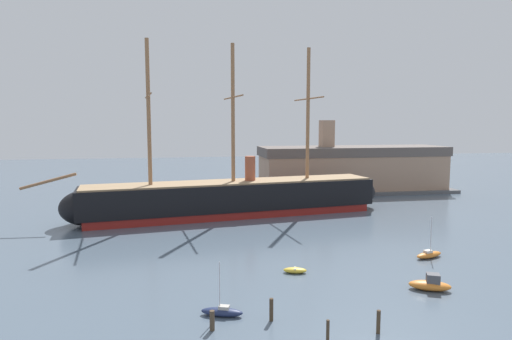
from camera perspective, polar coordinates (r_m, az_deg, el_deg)
The scene contains 12 objects.
tall_ship at distance 82.59m, azimuth -3.02°, elevation -3.67°, with size 67.36×17.52×32.47m.
sailboat_foreground_left at distance 41.78m, azimuth -4.53°, elevation -18.22°, with size 4.09×2.38×5.11m.
motorboat_foreground_right at distance 50.78m, azimuth 22.15°, elevation -13.89°, with size 4.66×3.41×1.81m.
dinghy_near_centre at distance 52.52m, azimuth 5.20°, elevation -13.13°, with size 2.98×1.92×0.65m.
sailboat_mid_right at distance 62.12m, azimuth 21.99°, elevation -10.36°, with size 4.43×2.44×5.53m.
motorboat_far_left at distance 88.10m, azimuth -19.58°, elevation -5.44°, with size 1.50×3.21×1.32m.
sailboat_distant_centre at distance 94.68m, azimuth 1.87°, elevation -4.25°, with size 4.92×3.36×6.21m.
mooring_piling_nearest at distance 37.57m, azimuth 9.52°, elevation -20.36°, with size 0.27×0.27×1.88m, color #423323.
mooring_piling_left_pair at distance 39.78m, azimuth 15.96°, elevation -18.83°, with size 0.34×0.34×2.02m, color #423323.
mooring_piling_right_pair at distance 40.52m, azimuth 2.05°, elevation -18.06°, with size 0.36×0.36×2.09m, color #423323.
mooring_piling_midwater at distance 39.13m, azimuth -5.85°, elevation -19.27°, with size 0.43×0.43×1.75m, color #4C3D2D.
dockside_warehouse_right at distance 114.18m, azimuth 12.65°, elevation 0.12°, with size 51.80×16.09×18.50m.
Camera 1 is at (-15.31, -28.00, 17.69)m, focal length 30.11 mm.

